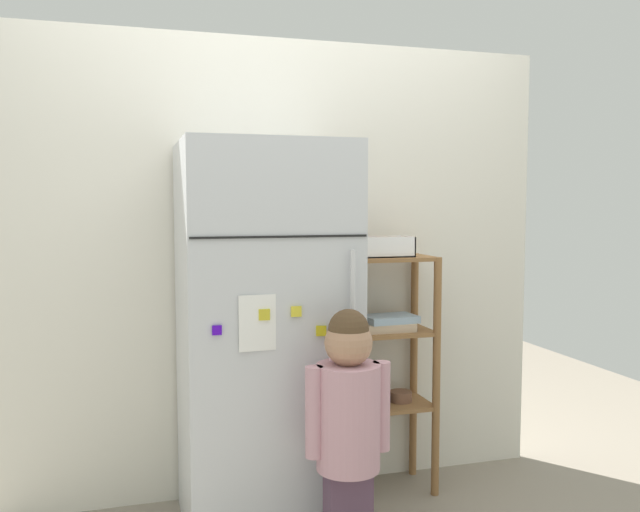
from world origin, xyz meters
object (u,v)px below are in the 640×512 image
Objects in this scene: child_standing at (348,416)px; pantry_shelf_unit at (386,352)px; fruit_bin at (387,248)px; refrigerator at (264,338)px.

child_standing is 0.76m from pantry_shelf_unit.
child_standing is at bearing -122.37° from fruit_bin.
fruit_bin is at bearing 14.79° from refrigerator.
pantry_shelf_unit reaches higher than child_standing.
pantry_shelf_unit is at bearing 15.90° from refrigerator.
child_standing is 4.09× the size of fruit_bin.
fruit_bin is at bearing 57.63° from child_standing.
refrigerator is 1.44× the size of pantry_shelf_unit.
refrigerator reaches higher than fruit_bin.
pantry_shelf_unit is at bearing 57.74° from child_standing.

